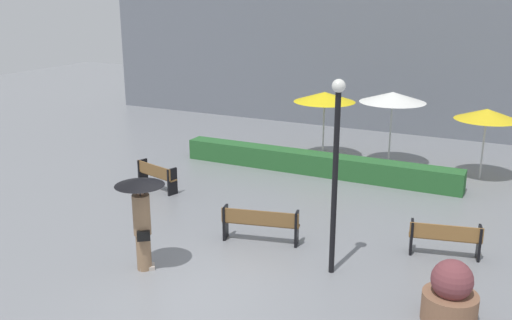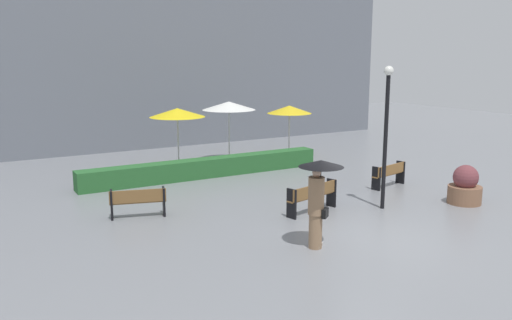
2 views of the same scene
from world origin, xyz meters
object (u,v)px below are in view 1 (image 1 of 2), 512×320
object	(u,v)px
pedestrian_with_umbrella	(141,209)
lamp_post	(336,159)
patio_umbrella_white	(393,97)
patio_umbrella_yellow_far	(487,114)
bench_far_right	(445,237)
bench_mid_center	(260,222)
planter_pot	(450,295)
patio_umbrella_yellow	(325,97)
bench_far_left	(156,175)

from	to	relation	value
pedestrian_with_umbrella	lamp_post	bearing A→B (deg)	24.85
patio_umbrella_white	patio_umbrella_yellow_far	bearing A→B (deg)	-0.92
pedestrian_with_umbrella	bench_far_right	bearing A→B (deg)	31.73
bench_mid_center	patio_umbrella_yellow_far	xyz separation A→B (m)	(4.29, 7.70, 1.63)
bench_mid_center	patio_umbrella_white	world-z (taller)	patio_umbrella_white
pedestrian_with_umbrella	planter_pot	bearing A→B (deg)	7.73
patio_umbrella_yellow	patio_umbrella_white	size ratio (longest dim) A/B	0.94
bench_far_left	planter_pot	distance (m)	9.93
pedestrian_with_umbrella	patio_umbrella_yellow_far	size ratio (longest dim) A/B	0.92
planter_pot	patio_umbrella_white	bearing A→B (deg)	110.06
pedestrian_with_umbrella	patio_umbrella_yellow	size ratio (longest dim) A/B	0.86
bench_far_left	bench_far_right	size ratio (longest dim) A/B	0.97
planter_pot	lamp_post	world-z (taller)	lamp_post
pedestrian_with_umbrella	patio_umbrella_yellow_far	bearing A→B (deg)	59.57
planter_pot	patio_umbrella_yellow	xyz separation A→B (m)	(-5.79, 9.16, 1.79)
bench_far_right	bench_mid_center	size ratio (longest dim) A/B	0.85
patio_umbrella_yellow	lamp_post	bearing A→B (deg)	-68.91
bench_far_left	patio_umbrella_yellow	size ratio (longest dim) A/B	0.64
patio_umbrella_yellow	patio_umbrella_white	distance (m)	2.40
bench_far_left	patio_umbrella_yellow_far	bearing A→B (deg)	32.34
bench_far_left	pedestrian_with_umbrella	bearing A→B (deg)	-57.13
lamp_post	planter_pot	bearing A→B (deg)	-18.52
patio_umbrella_yellow	patio_umbrella_yellow_far	xyz separation A→B (m)	(5.42, 0.12, -0.15)
bench_far_right	patio_umbrella_yellow	xyz separation A→B (m)	(-5.28, 6.42, 1.82)
planter_pot	patio_umbrella_white	distance (m)	10.11
lamp_post	patio_umbrella_yellow_far	bearing A→B (deg)	75.18
bench_mid_center	planter_pot	bearing A→B (deg)	-18.61
patio_umbrella_yellow	bench_mid_center	bearing A→B (deg)	-81.53
patio_umbrella_yellow_far	bench_far_right	bearing A→B (deg)	-91.23
patio_umbrella_yellow_far	planter_pot	bearing A→B (deg)	-87.73
patio_umbrella_white	lamp_post	bearing A→B (deg)	-84.52
planter_pot	lamp_post	xyz separation A→B (m)	(-2.59, 0.87, 2.05)
bench_far_right	pedestrian_with_umbrella	bearing A→B (deg)	-148.27
bench_far_left	bench_mid_center	xyz separation A→B (m)	(4.58, -2.09, 0.03)
bench_far_right	patio_umbrella_white	xyz separation A→B (m)	(-2.90, 6.59, 1.97)
bench_far_right	patio_umbrella_yellow_far	size ratio (longest dim) A/B	0.70
bench_far_left	bench_mid_center	size ratio (longest dim) A/B	0.83
planter_pot	bench_far_right	bearing A→B (deg)	100.51
pedestrian_with_umbrella	lamp_post	xyz separation A→B (m)	(3.73, 1.73, 1.14)
bench_far_left	patio_umbrella_yellow_far	size ratio (longest dim) A/B	0.68
bench_far_left	patio_umbrella_white	size ratio (longest dim) A/B	0.60
bench_far_left	patio_umbrella_white	xyz separation A→B (m)	(5.83, 5.66, 1.96)
bench_far_left	patio_umbrella_white	bearing A→B (deg)	44.16
bench_far_right	patio_umbrella_white	bearing A→B (deg)	113.74
bench_far_right	pedestrian_with_umbrella	distance (m)	6.90
bench_mid_center	patio_umbrella_yellow_far	distance (m)	8.97
planter_pot	patio_umbrella_yellow_far	size ratio (longest dim) A/B	0.52
bench_far_right	bench_far_left	bearing A→B (deg)	173.97
lamp_post	bench_far_left	bearing A→B (deg)	157.22
patio_umbrella_yellow_far	patio_umbrella_yellow	bearing A→B (deg)	-178.78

